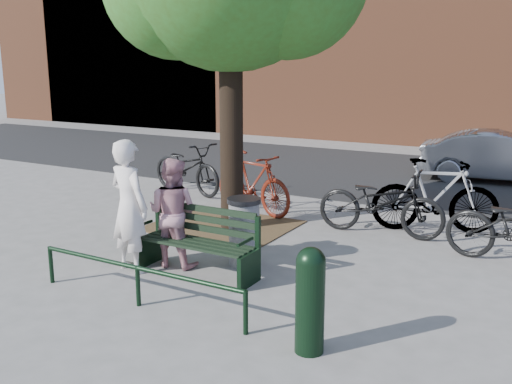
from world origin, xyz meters
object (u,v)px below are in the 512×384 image
Objects in this scene: person_right at (173,213)px; parked_car at (500,157)px; bollard at (310,297)px; bicycle_c at (381,202)px; person_left at (129,206)px; litter_bin at (244,231)px; park_bench at (200,240)px.

person_right reaches higher than parked_car.
bollard is (2.76, -1.35, -0.19)m from person_right.
person_right is 0.73× the size of bicycle_c.
parked_car is at bearing -100.23° from person_left.
person_left is at bearing 140.28° from bicycle_c.
litter_bin is at bearing -131.09° from person_left.
person_left is 1.88× the size of litter_bin.
parked_car is at bearing -118.62° from person_right.
person_right is at bearing 172.03° from park_bench.
bollard is at bearing -44.79° from litter_bin.
parked_car is at bearing -14.62° from bicycle_c.
bollard is 4.34m from bicycle_c.
person_left is at bearing 150.59° from parked_car.
bicycle_c is at bearing -133.79° from person_right.
person_left is at bearing 41.21° from person_right.
person_left is at bearing -156.85° from park_bench.
parked_car reaches higher than litter_bin.
bicycle_c is (1.24, 2.42, 0.06)m from litter_bin.
person_left is 1.19× the size of person_right.
parked_car is (2.40, 8.21, 0.12)m from litter_bin.
park_bench is 0.46× the size of parked_car.
bollard is 2.65m from litter_bin.
bollard is at bearing -174.73° from bicycle_c.
bollard is 1.12× the size of litter_bin.
person_right is at bearing -149.64° from litter_bin.
person_left reaches higher than bicycle_c.
litter_bin is 8.55m from parked_car.
park_bench is at bearing 150.30° from bollard.
parked_car is (3.66, 9.18, -0.31)m from person_left.
person_right is at bearing 153.84° from bollard.
litter_bin is at bearing 135.21° from bollard.
litter_bin is at bearing 57.75° from park_bench.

